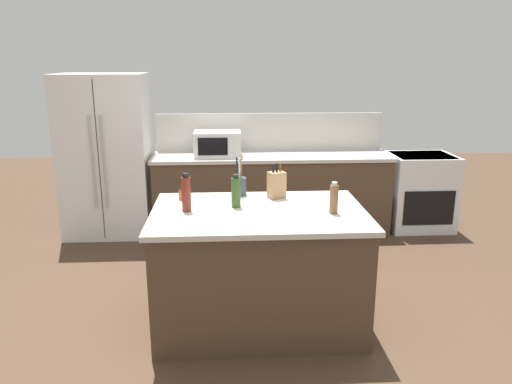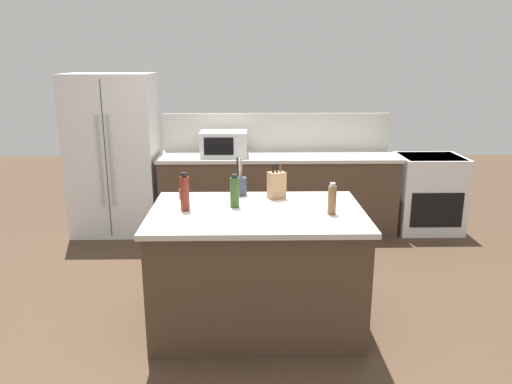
{
  "view_description": "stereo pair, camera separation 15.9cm",
  "coord_description": "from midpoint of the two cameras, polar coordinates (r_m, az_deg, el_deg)",
  "views": [
    {
      "loc": [
        -0.23,
        -3.61,
        2.07
      ],
      "look_at": [
        0.0,
        0.35,
        0.99
      ],
      "focal_mm": 35.0,
      "sensor_mm": 36.0,
      "label": 1
    },
    {
      "loc": [
        -0.07,
        -3.62,
        2.07
      ],
      "look_at": [
        0.0,
        0.35,
        0.99
      ],
      "focal_mm": 35.0,
      "sensor_mm": 36.0,
      "label": 2
    }
  ],
  "objects": [
    {
      "name": "kitchen_island",
      "position": [
        3.95,
        1.26,
        -8.62
      ],
      "size": [
        1.63,
        1.08,
        0.94
      ],
      "color": "#4C3828",
      "rests_on": "ground_plane"
    },
    {
      "name": "spice_jar_paprika",
      "position": [
        4.11,
        -7.38,
        -0.21
      ],
      "size": [
        0.05,
        0.05,
        0.1
      ],
      "color": "#B73D1E",
      "rests_on": "kitchen_island"
    },
    {
      "name": "pepper_grinder",
      "position": [
        3.72,
        9.9,
        -0.86
      ],
      "size": [
        0.06,
        0.06,
        0.24
      ],
      "color": "brown",
      "rests_on": "kitchen_island"
    },
    {
      "name": "ground_plane",
      "position": [
        4.17,
        1.22,
        -14.56
      ],
      "size": [
        14.0,
        14.0,
        0.0
      ],
      "primitive_type": "plane",
      "color": "#473323"
    },
    {
      "name": "microwave",
      "position": [
        5.9,
        -2.94,
        5.57
      ],
      "size": [
        0.54,
        0.39,
        0.29
      ],
      "color": "white",
      "rests_on": "back_counter_run"
    },
    {
      "name": "refrigerator",
      "position": [
        6.15,
        -15.19,
        4.14
      ],
      "size": [
        1.0,
        0.75,
        1.89
      ],
      "color": "white",
      "rests_on": "ground_plane"
    },
    {
      "name": "vinegar_bottle",
      "position": [
        3.78,
        -6.96,
        -0.1
      ],
      "size": [
        0.07,
        0.07,
        0.29
      ],
      "color": "maroon",
      "rests_on": "kitchen_island"
    },
    {
      "name": "olive_oil_bottle",
      "position": [
        3.84,
        -1.28,
        0.04
      ],
      "size": [
        0.07,
        0.07,
        0.26
      ],
      "color": "#2D4C1E",
      "rests_on": "kitchen_island"
    },
    {
      "name": "range_oven",
      "position": [
        6.45,
        19.74,
        -0.09
      ],
      "size": [
        0.76,
        0.65,
        0.92
      ],
      "color": "white",
      "rests_on": "ground_plane"
    },
    {
      "name": "knife_block",
      "position": [
        4.09,
        3.48,
        0.81
      ],
      "size": [
        0.16,
        0.14,
        0.29
      ],
      "rotation": [
        0.0,
        0.0,
        0.42
      ],
      "color": "#A87C54",
      "rests_on": "kitchen_island"
    },
    {
      "name": "utensil_crock",
      "position": [
        4.19,
        -0.8,
        0.76
      ],
      "size": [
        0.12,
        0.12,
        0.32
      ],
      "color": "#333D4C",
      "rests_on": "kitchen_island"
    },
    {
      "name": "back_counter_run",
      "position": [
        6.05,
        3.27,
        -0.14
      ],
      "size": [
        2.83,
        0.66,
        0.94
      ],
      "color": "#4C3828",
      "rests_on": "ground_plane"
    },
    {
      "name": "wall_backsplash",
      "position": [
        6.21,
        3.15,
        6.86
      ],
      "size": [
        2.79,
        0.03,
        0.46
      ],
      "primitive_type": "cube",
      "color": "beige",
      "rests_on": "back_counter_run"
    }
  ]
}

